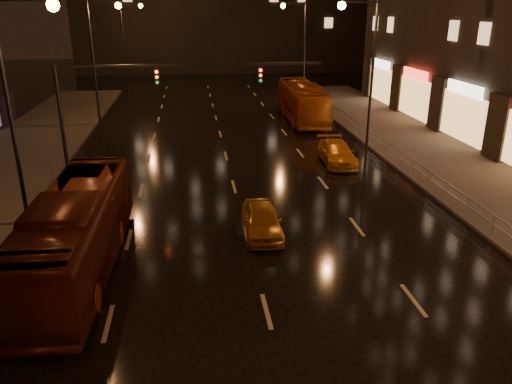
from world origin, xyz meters
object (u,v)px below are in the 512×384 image
bus_red (75,232)px  bus_curb (302,102)px  taxi_near (262,220)px  taxi_far (337,153)px

bus_red → bus_curb: size_ratio=0.97×
bus_red → bus_curb: bearing=62.2°
taxi_near → taxi_far: (6.10, 9.69, 0.01)m
bus_curb → taxi_far: size_ratio=2.46×
bus_red → taxi_near: bearing=18.3°
bus_curb → taxi_far: bearing=-90.7°
bus_red → bus_curb: 28.32m
bus_red → taxi_far: 17.84m
bus_curb → taxi_near: bus_curb is taller
taxi_near → bus_red: bearing=-162.2°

